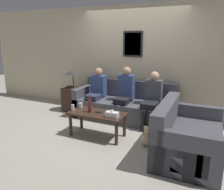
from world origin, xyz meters
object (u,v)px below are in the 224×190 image
Objects in this scene: person_left at (96,90)px; person_middle at (125,92)px; couch_main at (125,106)px; couch_side at (186,138)px; person_right at (152,98)px; teddy_bear at (148,137)px; coffee_table at (97,116)px; drinking_glass at (81,105)px; wine_bottle at (90,106)px.

person_middle reaches higher than person_left.
couch_main is 1.56× the size of couch_side.
person_middle is 1.05× the size of person_right.
person_right is at bearing 100.96° from teddy_bear.
person_left is at bearing 147.54° from teddy_bear.
coffee_table is 0.49m from drinking_glass.
couch_side reaches higher than coffee_table.
teddy_bear is at bearing -49.94° from person_middle.
person_left is (-0.10, 0.86, 0.11)m from drinking_glass.
drinking_glass is 1.50m from person_right.
teddy_bear is at bearing -32.46° from person_left.
couch_side is at bearing -35.89° from person_middle.
couch_main is 1.86× the size of person_middle.
couch_side is (1.50, -1.20, 0.00)m from couch_main.
person_right is (0.69, -0.19, 0.32)m from couch_main.
person_middle is at bearing 73.15° from wine_bottle.
couch_main is 6.76× the size of wine_bottle.
couch_side is 14.55× the size of drinking_glass.
couch_main reaches higher than coffee_table.
person_right is at bearing 39.13° from couch_side.
couch_side reaches higher than drinking_glass.
coffee_table is at bearing -178.69° from teddy_bear.
drinking_glass is 0.09× the size of person_right.
coffee_table is at bearing -130.42° from person_right.
person_left is 3.25× the size of teddy_bear.
coffee_table is 10.89× the size of drinking_glass.
couch_main is 2.08× the size of coffee_table.
drinking_glass is 0.28× the size of teddy_bear.
person_left is at bearing 111.88° from wine_bottle.
coffee_table is 3.06× the size of teddy_bear.
person_left is at bearing 177.65° from person_right.
wine_bottle is 0.36m from drinking_glass.
person_middle is at bearing 54.11° from couch_side.
teddy_bear is (-0.64, 0.08, -0.15)m from couch_side.
coffee_table is at bearing 87.97° from couch_side.
drinking_glass is at bearing -125.92° from person_middle.
person_left reaches higher than wine_bottle.
person_left reaches higher than teddy_bear.
person_right reaches higher than wine_bottle.
person_right is at bearing 49.58° from coffee_table.
couch_side is 0.66m from teddy_bear.
drinking_glass is at bearing -119.97° from couch_main.
couch_main reaches higher than teddy_bear.
couch_side is at bearing -25.95° from person_left.
person_left is at bearing 96.70° from drinking_glass.
person_middle is at bearing 130.06° from teddy_bear.
person_middle is at bearing 175.50° from person_right.
coffee_table is 0.94× the size of person_right.
couch_main is 0.77m from person_left.
couch_side is 1.80m from wine_bottle.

